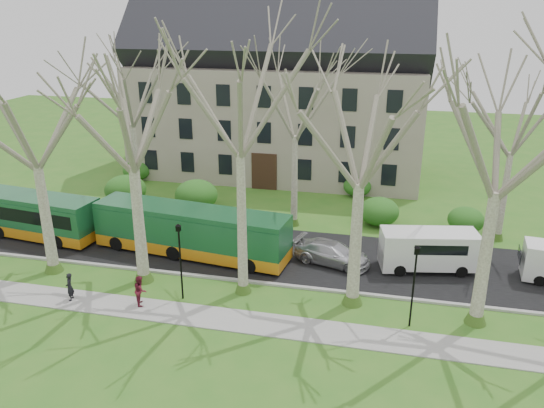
{
  "coord_description": "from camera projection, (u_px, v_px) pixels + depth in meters",
  "views": [
    {
      "loc": [
        4.31,
        -24.56,
        14.9
      ],
      "look_at": [
        -1.92,
        3.0,
        4.38
      ],
      "focal_mm": 35.0,
      "sensor_mm": 36.0,
      "label": 1
    }
  ],
  "objects": [
    {
      "name": "tree_row_verge",
      "position": [
        298.0,
        176.0,
        26.37
      ],
      "size": [
        49.0,
        7.0,
        14.0
      ],
      "color": "gray",
      "rests_on": "ground"
    },
    {
      "name": "pedestrian_b",
      "position": [
        140.0,
        290.0,
        27.96
      ],
      "size": [
        0.91,
        0.99,
        1.64
      ],
      "primitive_type": "imported",
      "rotation": [
        0.0,
        0.0,
        2.03
      ],
      "color": "maroon",
      "rests_on": "sidewalk"
    },
    {
      "name": "building",
      "position": [
        279.0,
        86.0,
        48.91
      ],
      "size": [
        26.5,
        12.2,
        16.0
      ],
      "color": "gray",
      "rests_on": "ground"
    },
    {
      "name": "bus_follow",
      "position": [
        191.0,
        231.0,
        33.46
      ],
      "size": [
        12.92,
        4.21,
        3.17
      ],
      "primitive_type": null,
      "rotation": [
        0.0,
        0.0,
        -0.13
      ],
      "color": "#17512A",
      "rests_on": "road"
    },
    {
      "name": "sedan",
      "position": [
        332.0,
        253.0,
        32.48
      ],
      "size": [
        5.08,
        3.13,
        1.38
      ],
      "primitive_type": "imported",
      "rotation": [
        0.0,
        0.0,
        1.3
      ],
      "color": "#B9B9BE",
      "rests_on": "road"
    },
    {
      "name": "curb",
      "position": [
        299.0,
        287.0,
        29.89
      ],
      "size": [
        80.0,
        0.25,
        0.14
      ],
      "primitive_type": "cube",
      "color": "#A5A39E",
      "rests_on": "ground"
    },
    {
      "name": "road",
      "position": [
        310.0,
        257.0,
        33.56
      ],
      "size": [
        80.0,
        8.0,
        0.06
      ],
      "primitive_type": "cube",
      "color": "black",
      "rests_on": "ground"
    },
    {
      "name": "ground",
      "position": [
        295.0,
        302.0,
        28.54
      ],
      "size": [
        120.0,
        120.0,
        0.0
      ],
      "primitive_type": "plane",
      "color": "#326B1E",
      "rests_on": "ground"
    },
    {
      "name": "lamp_row",
      "position": [
        292.0,
        267.0,
        26.73
      ],
      "size": [
        36.22,
        0.22,
        4.3
      ],
      "color": "black",
      "rests_on": "ground"
    },
    {
      "name": "bus_lead",
      "position": [
        18.0,
        212.0,
        36.59
      ],
      "size": [
        12.41,
        4.02,
        3.05
      ],
      "primitive_type": null,
      "rotation": [
        0.0,
        0.0,
        -0.12
      ],
      "color": "#17512A",
      "rests_on": "road"
    },
    {
      "name": "pedestrian_a",
      "position": [
        70.0,
        287.0,
        28.37
      ],
      "size": [
        0.52,
        0.65,
        1.57
      ],
      "primitive_type": "imported",
      "rotation": [
        0.0,
        0.0,
        -1.29
      ],
      "color": "black",
      "rests_on": "sidewalk"
    },
    {
      "name": "hedges",
      "position": [
        269.0,
        194.0,
        41.96
      ],
      "size": [
        30.6,
        8.6,
        2.0
      ],
      "color": "#215A19",
      "rests_on": "ground"
    },
    {
      "name": "van_a",
      "position": [
        428.0,
        251.0,
        31.55
      ],
      "size": [
        5.87,
        3.03,
        2.44
      ],
      "primitive_type": null,
      "rotation": [
        0.0,
        0.0,
        0.19
      ],
      "color": "silver",
      "rests_on": "road"
    },
    {
      "name": "sidewalk",
      "position": [
        285.0,
        327.0,
        26.25
      ],
      "size": [
        70.0,
        2.0,
        0.06
      ],
      "primitive_type": "cube",
      "color": "gray",
      "rests_on": "ground"
    },
    {
      "name": "tree_row_far",
      "position": [
        306.0,
        144.0,
        36.78
      ],
      "size": [
        33.0,
        7.0,
        12.0
      ],
      "color": "gray",
      "rests_on": "ground"
    }
  ]
}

